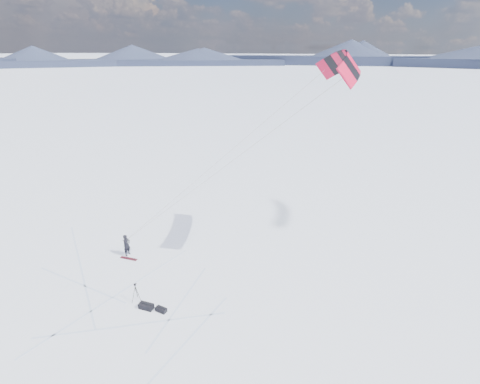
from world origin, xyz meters
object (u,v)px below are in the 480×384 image
at_px(gear_bag_a, 146,306).
at_px(gear_bag_b, 161,310).
at_px(snowboard, 129,258).
at_px(tripod, 136,290).
at_px(snowkiter, 128,255).

distance_m(gear_bag_a, gear_bag_b, 0.97).
height_order(snowboard, gear_bag_b, gear_bag_b).
bearing_deg(gear_bag_b, snowboard, 150.20).
distance_m(snowboard, gear_bag_a, 5.93).
bearing_deg(snowboard, tripod, -49.87).
bearing_deg(gear_bag_a, snowkiter, 134.88).
bearing_deg(snowkiter, gear_bag_a, -127.43).
height_order(snowkiter, snowboard, snowkiter).
relative_size(snowboard, tripod, 1.07).
bearing_deg(gear_bag_a, tripod, 155.98).
relative_size(snowboard, gear_bag_a, 1.55).
distance_m(snowkiter, tripod, 5.62).
relative_size(gear_bag_a, gear_bag_b, 1.23).
bearing_deg(snowboard, snowkiter, 128.69).
relative_size(snowkiter, gear_bag_b, 2.36).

